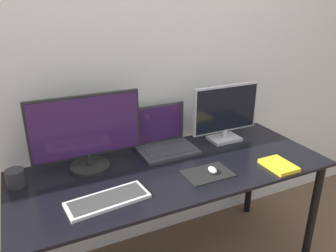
# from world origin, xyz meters

# --- Properties ---
(wall_back) EXTENTS (7.00, 0.05, 2.50)m
(wall_back) POSITION_xyz_m (0.00, 0.78, 1.25)
(wall_back) COLOR silver
(wall_back) RESTS_ON ground_plane
(desk) EXTENTS (1.76, 0.72, 0.75)m
(desk) POSITION_xyz_m (0.00, 0.36, 0.65)
(desk) COLOR black
(desk) RESTS_ON ground_plane
(monitor_left) EXTENTS (0.60, 0.22, 0.42)m
(monitor_left) POSITION_xyz_m (-0.43, 0.56, 0.96)
(monitor_left) COLOR black
(monitor_left) RESTS_ON desk
(monitor_right) EXTENTS (0.47, 0.14, 0.37)m
(monitor_right) POSITION_xyz_m (0.47, 0.56, 0.94)
(monitor_right) COLOR #B2B2B7
(monitor_right) RESTS_ON desk
(laptop) EXTENTS (0.35, 0.26, 0.27)m
(laptop) POSITION_xyz_m (0.05, 0.61, 0.81)
(laptop) COLOR #333338
(laptop) RESTS_ON desk
(keyboard) EXTENTS (0.40, 0.19, 0.02)m
(keyboard) POSITION_xyz_m (-0.43, 0.19, 0.76)
(keyboard) COLOR silver
(keyboard) RESTS_ON desk
(mousepad) EXTENTS (0.26, 0.18, 0.00)m
(mousepad) POSITION_xyz_m (0.13, 0.21, 0.75)
(mousepad) COLOR black
(mousepad) RESTS_ON desk
(mouse) EXTENTS (0.04, 0.06, 0.03)m
(mouse) POSITION_xyz_m (0.16, 0.21, 0.77)
(mouse) COLOR silver
(mouse) RESTS_ON mousepad
(book) EXTENTS (0.14, 0.19, 0.02)m
(book) POSITION_xyz_m (0.53, 0.11, 0.76)
(book) COLOR yellow
(book) RESTS_ON desk
(mug) EXTENTS (0.09, 0.09, 0.09)m
(mug) POSITION_xyz_m (-0.81, 0.53, 0.79)
(mug) COLOR #262628
(mug) RESTS_ON desk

